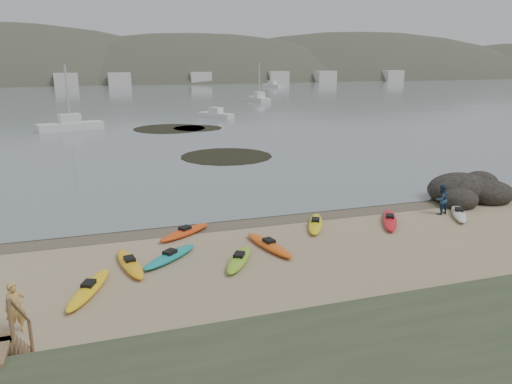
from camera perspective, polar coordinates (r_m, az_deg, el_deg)
name	(u,v)px	position (r m, az deg, el deg)	size (l,w,h in m)	color
ground	(256,219)	(27.13, 0.00, -3.06)	(600.00, 600.00, 0.00)	tan
wet_sand	(258,220)	(26.86, 0.20, -3.24)	(60.00, 60.00, 0.00)	brown
water	(103,73)	(324.73, -17.12, 12.90)	(1200.00, 1200.00, 0.00)	slate
kayaks	(264,242)	(23.32, 0.88, -5.71)	(21.67, 8.12, 0.34)	yellow
person_west	(15,308)	(17.73, -25.81, -11.84)	(0.63, 0.41, 1.72)	tan
person_east	(441,200)	(29.56, 20.41, -0.81)	(0.82, 0.64, 1.68)	navy
rock_cluster	(469,195)	(33.41, 23.16, -0.34)	(5.54, 4.12, 2.01)	black
kelp_mats	(192,137)	(56.03, -7.27, 6.29)	(10.84, 28.05, 0.04)	black
moored_boats	(143,100)	(101.68, -12.78, 10.20)	(88.58, 86.70, 1.15)	silver
far_hills	(205,115)	(224.89, -5.89, 8.73)	(550.00, 135.00, 80.00)	#384235
far_town	(135,79)	(170.22, -13.68, 12.45)	(199.00, 5.00, 4.00)	beige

